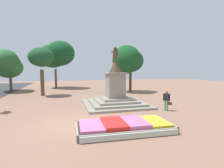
{
  "coord_description": "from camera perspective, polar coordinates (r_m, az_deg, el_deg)",
  "views": [
    {
      "loc": [
        -0.3,
        -11.09,
        3.48
      ],
      "look_at": [
        3.44,
        2.73,
        2.19
      ],
      "focal_mm": 28.0,
      "sensor_mm": 36.0,
      "label": 1
    }
  ],
  "objects": [
    {
      "name": "pedestrian_with_handbag",
      "position": [
        15.01,
        17.44,
        -4.79
      ],
      "size": [
        0.55,
        0.59,
        1.69
      ],
      "color": "#338C4C",
      "rests_on": "ground_plane"
    },
    {
      "name": "flower_planter",
      "position": [
        10.08,
        3.99,
        -13.63
      ],
      "size": [
        5.42,
        2.81,
        0.55
      ],
      "color": "#38281C",
      "rests_on": "ground_plane"
    },
    {
      "name": "park_tree_street_side",
      "position": [
        25.83,
        5.3,
        7.81
      ],
      "size": [
        4.67,
        4.43,
        6.8
      ],
      "color": "#4C3823",
      "rests_on": "ground_plane"
    },
    {
      "name": "ground_plane",
      "position": [
        11.62,
        -13.29,
        -12.41
      ],
      "size": [
        79.13,
        79.13,
        0.0
      ],
      "primitive_type": "plane",
      "color": "#8C6651"
    },
    {
      "name": "park_tree_far_right",
      "position": [
        23.66,
        -22.06,
        7.92
      ],
      "size": [
        3.09,
        3.09,
        6.04
      ],
      "color": "brown",
      "rests_on": "ground_plane"
    },
    {
      "name": "park_tree_behind_statue",
      "position": [
        30.38,
        -31.09,
        5.5
      ],
      "size": [
        4.2,
        5.37,
        6.24
      ],
      "color": "brown",
      "rests_on": "ground_plane"
    },
    {
      "name": "statue_monument",
      "position": [
        16.6,
        1.09,
        -3.27
      ],
      "size": [
        5.79,
        5.79,
        5.48
      ],
      "color": "gray",
      "rests_on": "ground_plane"
    },
    {
      "name": "park_tree_far_left",
      "position": [
        32.32,
        -17.73,
        9.07
      ],
      "size": [
        6.34,
        5.87,
        8.17
      ],
      "color": "brown",
      "rests_on": "ground_plane"
    }
  ]
}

